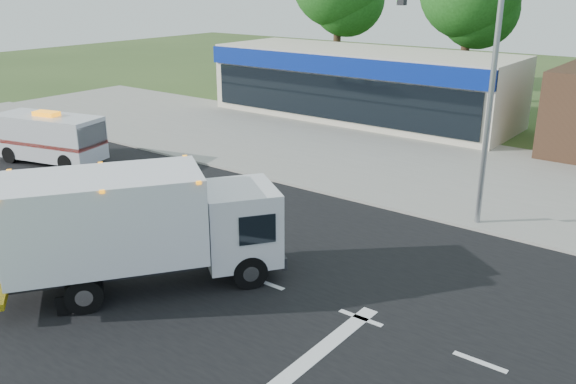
# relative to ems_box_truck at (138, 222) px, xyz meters

# --- Properties ---
(ground) EXTENTS (120.00, 120.00, 0.00)m
(ground) POSITION_rel_ems_box_truck_xyz_m (2.55, 2.13, -1.87)
(ground) COLOR #385123
(ground) RESTS_ON ground
(road_asphalt) EXTENTS (60.00, 14.00, 0.02)m
(road_asphalt) POSITION_rel_ems_box_truck_xyz_m (2.55, 2.13, -1.86)
(road_asphalt) COLOR black
(road_asphalt) RESTS_ON ground
(sidewalk) EXTENTS (60.00, 2.40, 0.12)m
(sidewalk) POSITION_rel_ems_box_truck_xyz_m (2.55, 10.33, -1.81)
(sidewalk) COLOR gray
(sidewalk) RESTS_ON ground
(parking_apron) EXTENTS (60.00, 9.00, 0.02)m
(parking_apron) POSITION_rel_ems_box_truck_xyz_m (2.55, 16.13, -1.86)
(parking_apron) COLOR gray
(parking_apron) RESTS_ON ground
(lane_markings) EXTENTS (55.20, 7.00, 0.01)m
(lane_markings) POSITION_rel_ems_box_truck_xyz_m (3.90, 0.78, -1.85)
(lane_markings) COLOR silver
(lane_markings) RESTS_ON road_asphalt
(ems_box_truck) EXTENTS (6.06, 7.25, 3.24)m
(ems_box_truck) POSITION_rel_ems_box_truck_xyz_m (0.00, 0.00, 0.00)
(ems_box_truck) COLOR black
(ems_box_truck) RESTS_ON ground
(emergency_worker) EXTENTS (0.69, 0.57, 1.74)m
(emergency_worker) POSITION_rel_ems_box_truck_xyz_m (-2.12, -0.94, -1.01)
(emergency_worker) COLOR #C7BC84
(emergency_worker) RESTS_ON ground
(ambulance_van) EXTENTS (5.26, 3.05, 2.33)m
(ambulance_van) POSITION_rel_ems_box_truck_xyz_m (-12.52, 5.35, -0.69)
(ambulance_van) COLOR silver
(ambulance_van) RESTS_ON ground
(retail_strip_mall) EXTENTS (18.00, 6.20, 4.00)m
(retail_strip_mall) POSITION_rel_ems_box_truck_xyz_m (-6.45, 22.06, 0.15)
(retail_strip_mall) COLOR beige
(retail_strip_mall) RESTS_ON ground
(traffic_signal_pole) EXTENTS (3.51, 0.25, 8.00)m
(traffic_signal_pole) POSITION_rel_ems_box_truck_xyz_m (4.91, 9.73, 3.06)
(traffic_signal_pole) COLOR gray
(traffic_signal_pole) RESTS_ON ground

